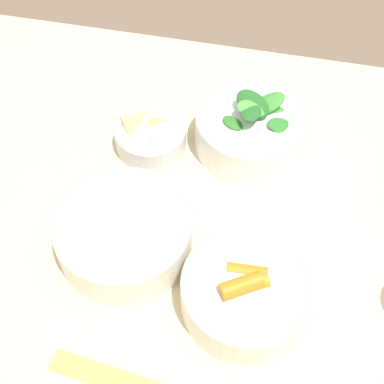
# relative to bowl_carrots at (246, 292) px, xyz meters

# --- Properties ---
(ground_plane) EXTENTS (10.00, 10.00, 0.00)m
(ground_plane) POSITION_rel_bowl_carrots_xyz_m (0.12, -0.15, -0.76)
(ground_plane) COLOR brown
(dining_table) EXTENTS (1.25, 0.77, 0.73)m
(dining_table) POSITION_rel_bowl_carrots_xyz_m (0.12, -0.15, -0.15)
(dining_table) COLOR beige
(dining_table) RESTS_ON ground_plane
(bowl_carrots) EXTENTS (0.17, 0.17, 0.08)m
(bowl_carrots) POSITION_rel_bowl_carrots_xyz_m (0.00, 0.00, 0.00)
(bowl_carrots) COLOR silver
(bowl_carrots) RESTS_ON dining_table
(bowl_greens) EXTENTS (0.18, 0.18, 0.10)m
(bowl_greens) POSITION_rel_bowl_carrots_xyz_m (0.04, -0.29, 0.00)
(bowl_greens) COLOR white
(bowl_greens) RESTS_ON dining_table
(bowl_beans_hotdog) EXTENTS (0.19, 0.19, 0.07)m
(bowl_beans_hotdog) POSITION_rel_bowl_carrots_xyz_m (0.18, -0.05, -0.00)
(bowl_beans_hotdog) COLOR silver
(bowl_beans_hotdog) RESTS_ON dining_table
(bowl_cookies) EXTENTS (0.12, 0.12, 0.05)m
(bowl_cookies) POSITION_rel_bowl_carrots_xyz_m (0.20, -0.25, -0.01)
(bowl_cookies) COLOR silver
(bowl_cookies) RESTS_ON dining_table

